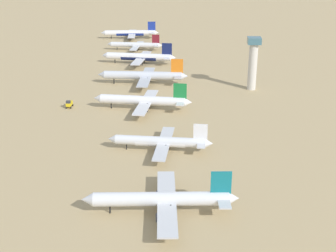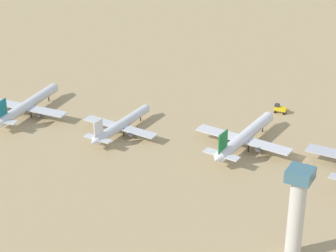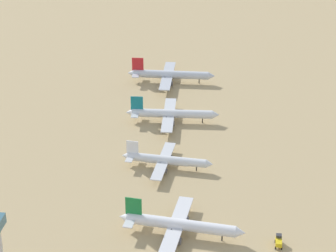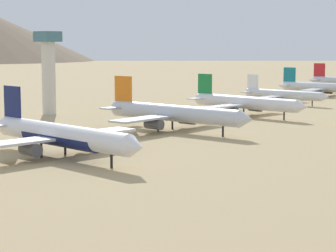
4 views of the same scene
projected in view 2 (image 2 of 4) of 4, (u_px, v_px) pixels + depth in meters
The scene contains 6 objects.
ground_plane at pixel (302, 158), 250.56m from camera, with size 1993.19×1993.19×0.00m, color tan.
parked_jet_4 at pixel (245, 137), 255.83m from camera, with size 49.07×39.93×14.14m.
parked_jet_5 at pixel (122, 125), 267.35m from camera, with size 41.52×33.72×11.97m.
parked_jet_6 at pixel (28, 105), 283.29m from camera, with size 47.38×38.54×13.66m.
service_truck at pixel (280, 108), 286.15m from camera, with size 2.74×5.24×3.90m.
control_tower at pixel (297, 208), 189.47m from camera, with size 7.20×7.20×29.25m.
Camera 2 is at (-217.81, -59.47, 120.65)m, focal length 70.50 mm.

